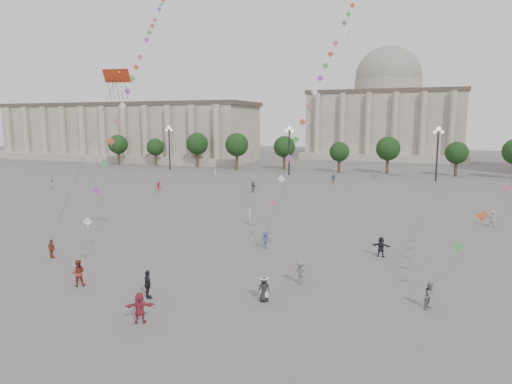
% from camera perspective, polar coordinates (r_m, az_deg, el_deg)
% --- Properties ---
extents(ground, '(360.00, 360.00, 0.00)m').
position_cam_1_polar(ground, '(31.03, -6.45, -13.36)').
color(ground, '#555250').
rests_on(ground, ground).
extents(hall_west, '(84.00, 26.22, 17.20)m').
position_cam_1_polar(hall_west, '(148.50, -15.96, 7.25)').
color(hall_west, gray).
rests_on(hall_west, ground).
extents(hall_central, '(48.30, 34.30, 35.50)m').
position_cam_1_polar(hall_central, '(155.32, 15.96, 9.45)').
color(hall_central, gray).
rests_on(hall_central, ground).
extents(tree_row, '(137.12, 5.12, 8.00)m').
position_cam_1_polar(tree_row, '(104.55, 13.37, 5.15)').
color(tree_row, '#382B1C').
rests_on(tree_row, ground).
extents(lamp_post_far_west, '(2.00, 0.90, 10.65)m').
position_cam_1_polar(lamp_post_far_west, '(111.95, -10.80, 6.47)').
color(lamp_post_far_west, '#262628').
rests_on(lamp_post_far_west, ground).
extents(lamp_post_mid_west, '(2.00, 0.90, 10.65)m').
position_cam_1_polar(lamp_post_mid_west, '(99.69, 4.18, 6.33)').
color(lamp_post_mid_west, '#262628').
rests_on(lamp_post_mid_west, ground).
extents(lamp_post_mid_east, '(2.00, 0.90, 10.65)m').
position_cam_1_polar(lamp_post_mid_east, '(95.63, 21.78, 5.62)').
color(lamp_post_mid_east, '#262628').
rests_on(lamp_post_mid_east, ground).
extents(person_crowd_0, '(1.07, 0.75, 1.68)m').
position_cam_1_polar(person_crowd_0, '(88.41, 9.64, 1.67)').
color(person_crowd_0, '#2F4B6A').
rests_on(person_crowd_0, ground).
extents(person_crowd_1, '(1.05, 0.98, 1.72)m').
position_cam_1_polar(person_crowd_1, '(86.90, -24.08, 0.91)').
color(person_crowd_1, beige).
rests_on(person_crowd_1, ground).
extents(person_crowd_2, '(1.10, 1.28, 1.72)m').
position_cam_1_polar(person_crowd_2, '(77.42, -12.09, 0.60)').
color(person_crowd_2, maroon).
rests_on(person_crowd_2, ground).
extents(person_crowd_3, '(1.67, 0.63, 1.77)m').
position_cam_1_polar(person_crowd_3, '(41.38, 15.36, -6.62)').
color(person_crowd_3, '#222227').
rests_on(person_crowd_3, ground).
extents(person_crowd_4, '(1.59, 1.70, 1.91)m').
position_cam_1_polar(person_crowd_4, '(93.87, 14.56, 1.99)').
color(person_crowd_4, '#B3B4AF').
rests_on(person_crowd_4, ground).
extents(person_crowd_6, '(1.30, 0.92, 1.83)m').
position_cam_1_polar(person_crowd_6, '(33.48, 5.58, -9.98)').
color(person_crowd_6, slate).
rests_on(person_crowd_6, ground).
extents(person_crowd_7, '(1.83, 0.69, 1.94)m').
position_cam_1_polar(person_crowd_7, '(57.46, 27.47, -2.93)').
color(person_crowd_7, white).
rests_on(person_crowd_7, ground).
extents(person_crowd_10, '(0.68, 0.68, 1.60)m').
position_cam_1_polar(person_crowd_10, '(96.82, -5.14, 2.35)').
color(person_crowd_10, white).
rests_on(person_crowd_10, ground).
extents(person_crowd_12, '(1.74, 1.29, 1.82)m').
position_cam_1_polar(person_crowd_12, '(75.79, -0.33, 0.66)').
color(person_crowd_12, slate).
rests_on(person_crowd_12, ground).
extents(person_crowd_13, '(0.67, 0.78, 1.82)m').
position_cam_1_polar(person_crowd_13, '(52.14, -0.77, -3.09)').
color(person_crowd_13, silver).
rests_on(person_crowd_13, ground).
extents(tourist_0, '(1.04, 0.60, 1.66)m').
position_cam_1_polar(tourist_0, '(43.30, -24.17, -6.48)').
color(tourist_0, brown).
rests_on(tourist_0, ground).
extents(tourist_1, '(1.15, 1.12, 1.94)m').
position_cam_1_polar(tourist_1, '(31.73, -13.38, -11.17)').
color(tourist_1, black).
rests_on(tourist_1, ground).
extents(tourist_2, '(1.76, 1.35, 1.85)m').
position_cam_1_polar(tourist_2, '(28.27, -14.33, -13.84)').
color(tourist_2, '#9C2A3B').
rests_on(tourist_2, ground).
extents(kite_flyer_0, '(1.19, 1.15, 1.94)m').
position_cam_1_polar(kite_flyer_0, '(35.43, -21.34, -9.40)').
color(kite_flyer_0, maroon).
rests_on(kite_flyer_0, ground).
extents(kite_flyer_1, '(1.19, 1.12, 1.62)m').
position_cam_1_polar(kite_flyer_1, '(42.39, 1.18, -6.04)').
color(kite_flyer_1, '#354679').
rests_on(kite_flyer_1, ground).
extents(kite_flyer_2, '(0.95, 1.04, 1.73)m').
position_cam_1_polar(kite_flyer_2, '(31.31, 20.92, -12.00)').
color(kite_flyer_2, slate).
rests_on(kite_flyer_2, ground).
extents(hat_person, '(0.97, 0.91, 1.69)m').
position_cam_1_polar(hat_person, '(30.44, 1.01, -11.98)').
color(hat_person, black).
rests_on(hat_person, ground).
extents(dragon_kite, '(4.32, 1.25, 15.16)m').
position_cam_1_polar(dragon_kite, '(39.02, -17.04, 12.57)').
color(dragon_kite, '#A92D12').
rests_on(dragon_kite, ground).
extents(kite_train_west, '(25.55, 54.39, 71.83)m').
position_cam_1_polar(kite_train_west, '(66.11, -13.70, 16.98)').
color(kite_train_west, '#3F3F3F').
rests_on(kite_train_west, ground).
extents(kite_train_mid, '(6.81, 53.30, 72.85)m').
position_cam_1_polar(kite_train_mid, '(69.56, 12.38, 22.03)').
color(kite_train_mid, '#3F3F3F').
rests_on(kite_train_mid, ground).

